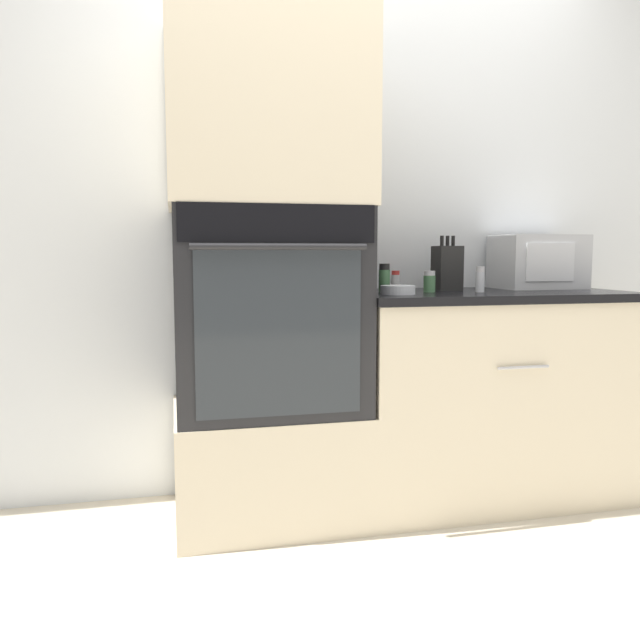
{
  "coord_description": "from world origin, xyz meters",
  "views": [
    {
      "loc": [
        -0.74,
        -2.17,
        1.07
      ],
      "look_at": [
        -0.18,
        0.21,
        0.82
      ],
      "focal_mm": 35.0,
      "sensor_mm": 36.0,
      "label": 1
    }
  ],
  "objects": [
    {
      "name": "oven_cabinet_upper",
      "position": [
        -0.38,
        0.3,
        1.63
      ],
      "size": [
        0.75,
        0.6,
        0.76
      ],
      "color": "beige",
      "rests_on": "wall_oven"
    },
    {
      "name": "ground_plane",
      "position": [
        0.0,
        0.0,
        0.0
      ],
      "size": [
        12.0,
        12.0,
        0.0
      ],
      "primitive_type": "plane",
      "color": "beige"
    },
    {
      "name": "counter_unit",
      "position": [
        0.59,
        0.3,
        0.46
      ],
      "size": [
        1.2,
        0.63,
        0.91
      ],
      "color": "beige",
      "rests_on": "ground_plane"
    },
    {
      "name": "oven_cabinet_base",
      "position": [
        -0.38,
        0.3,
        0.23
      ],
      "size": [
        0.75,
        0.6,
        0.45
      ],
      "color": "beige",
      "rests_on": "ground_plane"
    },
    {
      "name": "condiment_jar_mid",
      "position": [
        0.31,
        0.29,
        0.96
      ],
      "size": [
        0.05,
        0.05,
        0.09
      ],
      "color": "#427047",
      "rests_on": "counter_unit"
    },
    {
      "name": "wall_oven",
      "position": [
        -0.38,
        0.3,
        0.85
      ],
      "size": [
        0.73,
        0.64,
        0.8
      ],
      "color": "black",
      "rests_on": "oven_cabinet_base"
    },
    {
      "name": "bowl",
      "position": [
        0.13,
        0.18,
        0.93
      ],
      "size": [
        0.14,
        0.14,
        0.04
      ],
      "color": "silver",
      "rests_on": "counter_unit"
    },
    {
      "name": "knife_block",
      "position": [
        0.45,
        0.4,
        1.01
      ],
      "size": [
        0.11,
        0.11,
        0.24
      ],
      "color": "black",
      "rests_on": "counter_unit"
    },
    {
      "name": "condiment_jar_near",
      "position": [
        0.52,
        0.23,
        0.97
      ],
      "size": [
        0.04,
        0.04,
        0.11
      ],
      "color": "silver",
      "rests_on": "counter_unit"
    },
    {
      "name": "condiment_jar_far",
      "position": [
        0.25,
        0.53,
        0.96
      ],
      "size": [
        0.04,
        0.04,
        0.08
      ],
      "color": "silver",
      "rests_on": "counter_unit"
    },
    {
      "name": "wall_back",
      "position": [
        0.0,
        0.63,
        1.25
      ],
      "size": [
        8.0,
        0.05,
        2.5
      ],
      "color": "silver",
      "rests_on": "ground_plane"
    },
    {
      "name": "microwave",
      "position": [
        0.92,
        0.44,
        1.04
      ],
      "size": [
        0.39,
        0.27,
        0.25
      ],
      "color": "#B2B5BA",
      "rests_on": "counter_unit"
    },
    {
      "name": "condiment_jar_back",
      "position": [
        0.13,
        0.35,
        0.97
      ],
      "size": [
        0.05,
        0.05,
        0.12
      ],
      "color": "#427047",
      "rests_on": "counter_unit"
    }
  ]
}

